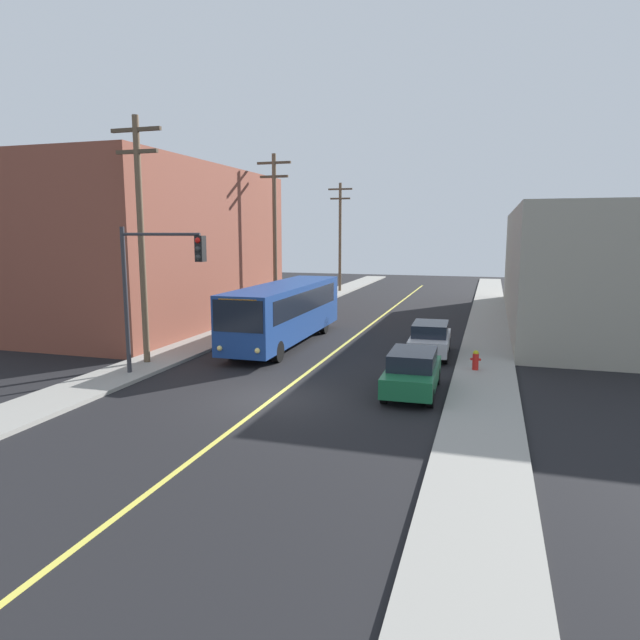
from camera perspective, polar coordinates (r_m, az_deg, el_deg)
ground_plane at (r=20.47m, az=-4.72°, el=-7.93°), size 120.00×120.00×0.00m
sidewalk_left at (r=32.26m, az=-10.14°, el=-1.66°), size 2.50×90.00×0.15m
sidewalk_right at (r=28.79m, az=16.56°, el=-3.17°), size 2.50×90.00×0.15m
lane_stripe_center at (r=34.49m, az=4.52°, el=-0.98°), size 0.16×60.00×0.01m
building_left_brick at (r=37.86m, az=-16.45°, el=7.14°), size 10.00×19.54×9.96m
building_right_warehouse at (r=40.24m, az=27.37°, el=4.73°), size 12.00×27.01×7.34m
city_bus at (r=29.85m, az=-3.54°, el=1.01°), size 2.66×12.18×3.20m
parked_car_green at (r=21.03m, az=9.40°, el=-5.18°), size 1.90×4.44×1.62m
parked_car_silver at (r=27.55m, az=11.15°, el=-1.87°), size 1.96×4.46×1.62m
utility_pole_near at (r=25.82m, az=-17.80°, el=8.67°), size 2.40×0.28×10.67m
utility_pole_mid at (r=38.76m, az=-4.64°, el=9.25°), size 2.40×0.28×10.98m
utility_pole_far at (r=55.62m, az=2.06°, el=8.92°), size 2.40×0.28×10.51m
traffic_signal_left_corner at (r=23.24m, az=-16.27°, el=4.57°), size 3.75×0.48×6.00m
fire_hydrant at (r=24.66m, az=15.57°, el=-3.91°), size 0.44×0.26×0.84m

